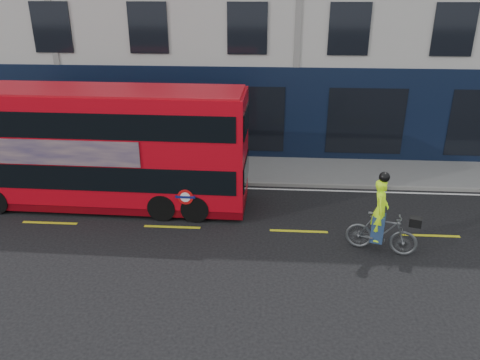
{
  "coord_description": "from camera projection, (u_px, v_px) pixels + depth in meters",
  "views": [
    {
      "loc": [
        -0.94,
        -11.42,
        7.11
      ],
      "look_at": [
        -1.87,
        2.0,
        1.47
      ],
      "focal_mm": 35.0,
      "sensor_mm": 36.0,
      "label": 1
    }
  ],
  "objects": [
    {
      "name": "lane_dashes",
      "position": [
        299.0,
        231.0,
        14.58
      ],
      "size": [
        58.0,
        0.12,
        0.01
      ],
      "primitive_type": null,
      "color": "gold",
      "rests_on": "ground"
    },
    {
      "name": "cyclist",
      "position": [
        381.0,
        226.0,
        13.19
      ],
      "size": [
        2.08,
        1.13,
        2.45
      ],
      "rotation": [
        0.0,
        0.0,
        -0.3
      ],
      "color": "#4E5254",
      "rests_on": "ground"
    },
    {
      "name": "bus",
      "position": [
        98.0,
        147.0,
        15.63
      ],
      "size": [
        10.11,
        2.5,
        4.05
      ],
      "rotation": [
        0.0,
        0.0,
        -0.02
      ],
      "color": "red",
      "rests_on": "ground"
    },
    {
      "name": "ground",
      "position": [
        301.0,
        257.0,
        13.2
      ],
      "size": [
        120.0,
        120.0,
        0.0
      ],
      "primitive_type": "plane",
      "color": "black",
      "rests_on": "ground"
    },
    {
      "name": "pavement",
      "position": [
        293.0,
        171.0,
        19.15
      ],
      "size": [
        60.0,
        3.0,
        0.12
      ],
      "primitive_type": "cube",
      "color": "slate",
      "rests_on": "ground"
    },
    {
      "name": "kerb",
      "position": [
        295.0,
        185.0,
        17.77
      ],
      "size": [
        60.0,
        0.12,
        0.13
      ],
      "primitive_type": "cube",
      "color": "slate",
      "rests_on": "ground"
    },
    {
      "name": "road_edge_line",
      "position": [
        295.0,
        190.0,
        17.52
      ],
      "size": [
        58.0,
        0.1,
        0.01
      ],
      "primitive_type": "cube",
      "color": "silver",
      "rests_on": "ground"
    }
  ]
}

